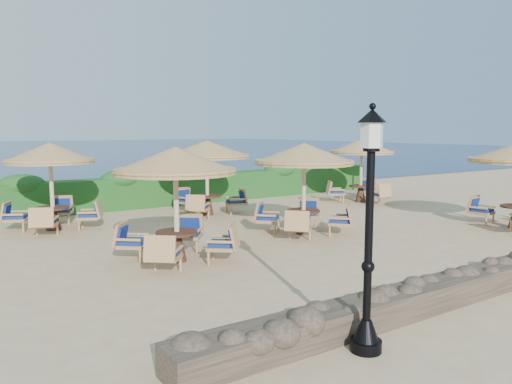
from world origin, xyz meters
name	(u,v)px	position (x,y,z in m)	size (l,w,h in m)	color
ground	(314,230)	(0.00, 0.00, 0.00)	(120.00, 120.00, 0.00)	tan
sea	(4,150)	(0.00, 70.00, 0.00)	(160.00, 160.00, 0.00)	#0B1D47
hedge	(203,188)	(0.00, 7.20, 0.60)	(18.00, 0.90, 1.20)	#164517
lamp_post	(369,241)	(-4.80, -6.80, 1.55)	(0.44, 0.44, 3.31)	black
extra_parasol	(370,148)	(7.80, 5.20, 2.17)	(2.30, 2.30, 2.41)	beige
cafe_set_0	(176,183)	(-4.97, -1.02, 1.82)	(2.81, 2.81, 2.65)	beige
cafe_set_1	(304,171)	(-0.60, -0.24, 1.85)	(2.90, 2.90, 2.65)	beige
cafe_set_3	(51,172)	(-6.58, 4.40, 1.77)	(2.84, 2.84, 2.65)	beige
cafe_set_4	(207,160)	(-1.39, 4.21, 1.97)	(3.07, 3.07, 2.65)	beige
cafe_set_5	(361,158)	(5.48, 3.46, 1.88)	(2.77, 2.73, 2.65)	beige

